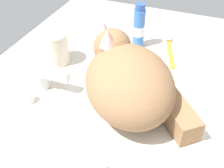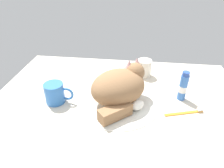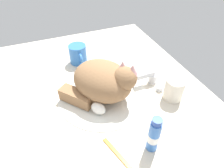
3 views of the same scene
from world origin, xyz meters
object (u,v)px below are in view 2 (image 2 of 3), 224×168
Objects in this scene: coffee_mug at (55,93)px; rinse_cup at (144,68)px; toothbrush at (186,112)px; toothpaste_bottle at (183,87)px; faucet at (122,73)px; cat at (120,86)px.

rinse_cup is at bearing 36.49° from coffee_mug.
rinse_cup is 32.99cm from toothbrush.
toothpaste_bottle is at bearing 9.52° from coffee_mug.
faucet is at bearing 150.61° from toothpaste_bottle.
faucet is 31.16cm from toothpaste_bottle.
cat is 26.57cm from rinse_cup.
toothpaste_bottle reaches higher than coffee_mug.
coffee_mug is at bearing -143.51° from rinse_cup.
toothbrush is at bearing -59.68° from rinse_cup.
rinse_cup is 0.56× the size of toothbrush.
faucet is at bearing -163.30° from rinse_cup.
toothpaste_bottle is at bearing 93.36° from toothbrush.
coffee_mug is 0.92× the size of toothpaste_bottle.
faucet is 1.04× the size of toothpaste_bottle.
toothbrush is (26.76, -4.02, -7.38)cm from cat.
cat is 1.95× the size of toothbrush.
faucet is 0.89× the size of toothbrush.
cat is 26.87cm from toothpaste_bottle.
faucet is at bearing 92.14° from cat.
toothbrush is (27.54, -24.99, -2.05)cm from faucet.
coffee_mug is at bearing 179.02° from toothbrush.
rinse_cup reaches higher than faucet.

